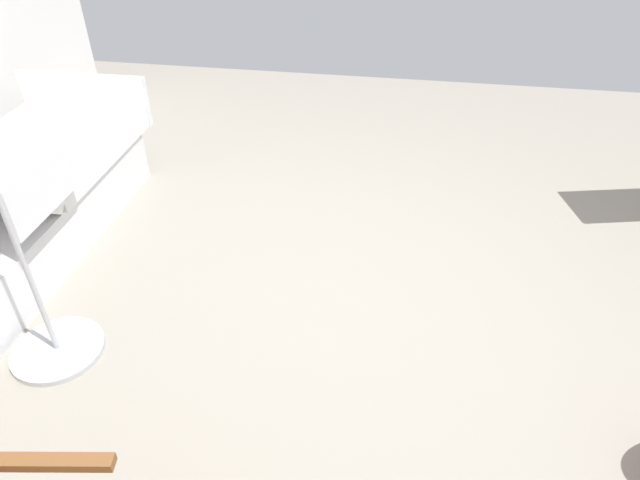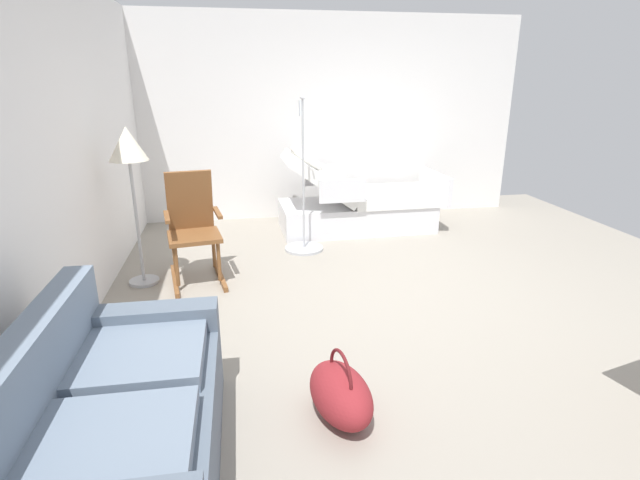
# 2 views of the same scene
# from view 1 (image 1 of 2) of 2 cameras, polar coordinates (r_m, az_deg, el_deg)

# --- Properties ---
(ground_plane) EXTENTS (7.10, 7.10, 0.00)m
(ground_plane) POSITION_cam_1_polar(r_m,az_deg,el_deg) (3.05, 3.56, -6.57)
(ground_plane) COLOR gray
(hospital_bed) EXTENTS (1.06, 2.08, 1.14)m
(hospital_bed) POSITION_cam_1_polar(r_m,az_deg,el_deg) (3.78, -29.38, 3.51)
(hospital_bed) COLOR silver
(hospital_bed) RESTS_ON ground
(iv_pole) EXTENTS (0.44, 0.44, 1.69)m
(iv_pole) POSITION_cam_1_polar(r_m,az_deg,el_deg) (2.92, -26.52, -6.87)
(iv_pole) COLOR #B2B5BA
(iv_pole) RESTS_ON ground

